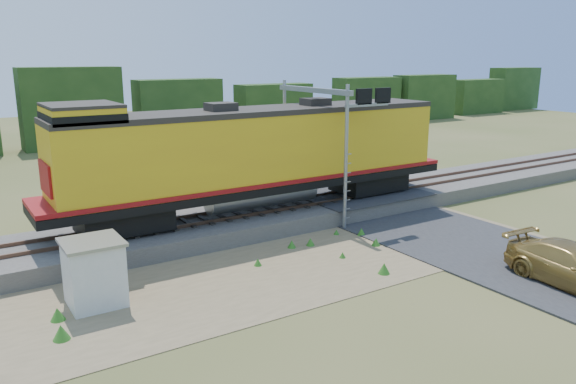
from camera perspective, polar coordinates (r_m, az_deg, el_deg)
ground at (r=23.89m, az=3.53°, el=-7.10°), size 140.00×140.00×0.00m
ballast at (r=28.56m, az=-3.58°, el=-2.75°), size 70.00×5.00×0.80m
rails at (r=28.43m, az=-3.60°, el=-1.82°), size 70.00×1.54×0.16m
dirt_shoulder at (r=23.23m, az=-1.23°, el=-7.66°), size 26.00×8.00×0.03m
road at (r=28.83m, az=13.98°, el=-3.63°), size 7.00×66.00×0.86m
tree_line_north at (r=57.77m, az=-19.45°, el=7.56°), size 130.00×3.00×6.50m
weed_clumps at (r=22.22m, az=-4.02°, el=-8.75°), size 15.00×6.20×0.56m
locomotive at (r=27.92m, az=-3.26°, el=3.89°), size 21.76×3.32×5.61m
shed at (r=20.66m, az=-19.10°, el=-7.73°), size 1.99×1.99×2.35m
signal_gantry at (r=29.20m, az=3.93°, el=7.54°), size 2.83×6.20×7.15m
car at (r=23.72m, az=27.19°, el=-6.79°), size 2.55×5.56×1.58m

